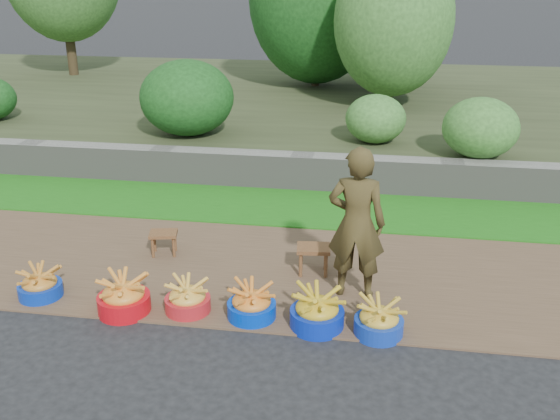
% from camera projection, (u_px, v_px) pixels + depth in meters
% --- Properties ---
extents(ground_plane, '(120.00, 120.00, 0.00)m').
position_uv_depth(ground_plane, '(249.00, 333.00, 5.93)').
color(ground_plane, black).
rests_on(ground_plane, ground).
extents(dirt_shoulder, '(80.00, 2.50, 0.02)m').
position_uv_depth(dirt_shoulder, '(271.00, 272.00, 7.07)').
color(dirt_shoulder, brown).
rests_on(dirt_shoulder, ground).
extents(grass_verge, '(80.00, 1.50, 0.04)m').
position_uv_depth(grass_verge, '(295.00, 207.00, 8.90)').
color(grass_verge, '#1D6914').
rests_on(grass_verge, ground).
extents(retaining_wall, '(80.00, 0.35, 0.55)m').
position_uv_depth(retaining_wall, '(302.00, 172.00, 9.59)').
color(retaining_wall, slate).
rests_on(retaining_wall, ground).
extents(earth_bank, '(80.00, 10.00, 0.50)m').
position_uv_depth(earth_bank, '(329.00, 106.00, 14.09)').
color(earth_bank, '#343C22').
rests_on(earth_bank, ground).
extents(basin_a, '(0.45, 0.45, 0.34)m').
position_uv_depth(basin_a, '(40.00, 285.00, 6.49)').
color(basin_a, '#082CA3').
rests_on(basin_a, ground).
extents(basin_b, '(0.53, 0.53, 0.39)m').
position_uv_depth(basin_b, '(123.00, 297.00, 6.21)').
color(basin_b, '#B80A14').
rests_on(basin_b, ground).
extents(basin_c, '(0.46, 0.46, 0.34)m').
position_uv_depth(basin_c, '(188.00, 299.00, 6.22)').
color(basin_c, '#AF1B22').
rests_on(basin_c, ground).
extents(basin_d, '(0.48, 0.48, 0.36)m').
position_uv_depth(basin_d, '(252.00, 304.00, 6.11)').
color(basin_d, '#0030C0').
rests_on(basin_d, ground).
extents(basin_e, '(0.52, 0.52, 0.39)m').
position_uv_depth(basin_e, '(317.00, 311.00, 5.96)').
color(basin_e, '#0823A5').
rests_on(basin_e, ground).
extents(basin_f, '(0.47, 0.47, 0.35)m').
position_uv_depth(basin_f, '(379.00, 320.00, 5.84)').
color(basin_f, '#1032A3').
rests_on(basin_f, ground).
extents(stool_left, '(0.37, 0.31, 0.28)m').
position_uv_depth(stool_left, '(163.00, 237.00, 7.40)').
color(stool_left, brown).
rests_on(stool_left, dirt_shoulder).
extents(stool_right, '(0.39, 0.32, 0.32)m').
position_uv_depth(stool_right, '(313.00, 252.00, 6.93)').
color(stool_right, brown).
rests_on(stool_right, dirt_shoulder).
extents(vendor_woman, '(0.61, 0.43, 1.61)m').
position_uv_depth(vendor_woman, '(357.00, 224.00, 6.28)').
color(vendor_woman, black).
rests_on(vendor_woman, dirt_shoulder).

